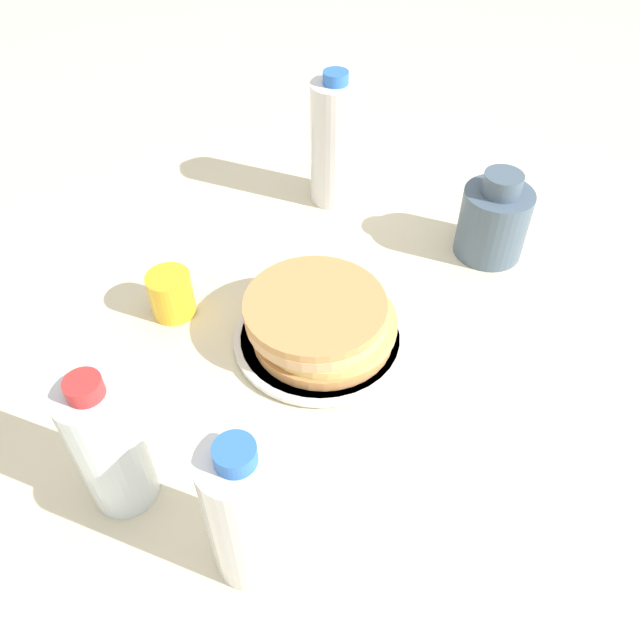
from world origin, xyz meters
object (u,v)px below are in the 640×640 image
water_bottle_mid (334,143)px  water_bottle_far (245,512)px  cream_jug (494,220)px  pancake_stack (321,318)px  plate (320,337)px  juice_glass (171,294)px  water_bottle_near (109,446)px

water_bottle_mid → water_bottle_far: size_ratio=1.13×
cream_jug → water_bottle_far: bearing=179.3°
pancake_stack → plate: bearing=-168.7°
pancake_stack → juice_glass: pancake_stack is taller
pancake_stack → water_bottle_near: (-0.30, 0.05, 0.05)m
juice_glass → cream_jug: 0.48m
juice_glass → water_bottle_mid: bearing=-6.0°
plate → cream_jug: (0.30, -0.11, 0.05)m
cream_jug → water_bottle_mid: (-0.01, 0.28, 0.04)m
juice_glass → cream_jug: cream_jug is taller
water_bottle_near → water_bottle_far: 0.16m
cream_jug → water_bottle_mid: 0.28m
cream_jug → water_bottle_far: (-0.58, 0.01, 0.03)m
pancake_stack → water_bottle_near: 0.31m
plate → water_bottle_mid: water_bottle_mid is taller
pancake_stack → cream_jug: cream_jug is taller
water_bottle_mid → juice_glass: bearing=174.0°
plate → juice_glass: juice_glass is taller
plate → water_bottle_mid: 0.35m
water_bottle_near → juice_glass: bearing=32.0°
juice_glass → water_bottle_mid: size_ratio=0.29×
juice_glass → water_bottle_near: bearing=-148.0°
pancake_stack → juice_glass: (-0.07, 0.20, -0.01)m
plate → water_bottle_mid: size_ratio=1.05×
plate → water_bottle_far: 0.31m
water_bottle_far → water_bottle_near: bearing=96.0°
water_bottle_mid → plate: bearing=-150.7°
cream_jug → water_bottle_far: size_ratio=0.70×
plate → pancake_stack: bearing=11.3°
pancake_stack → cream_jug: size_ratio=1.45×
juice_glass → water_bottle_near: size_ratio=0.34×
plate → cream_jug: cream_jug is taller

